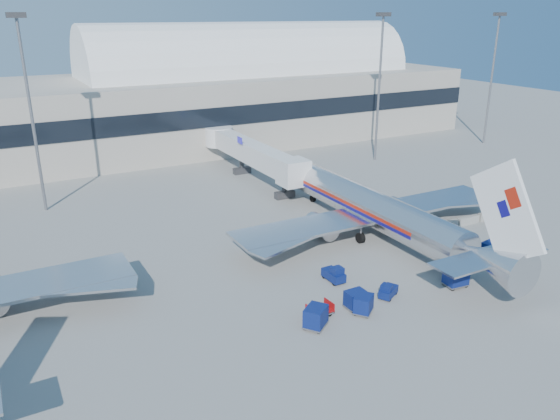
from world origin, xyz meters
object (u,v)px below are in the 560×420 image
tug_left (334,274)px  cart_train_b (364,304)px  tug_lead (388,291)px  tug_right (468,255)px  barrier_far (488,215)px  cart_train_a (356,299)px  cart_solo_far (491,249)px  ramp_worker (530,256)px  barrier_mid (468,220)px  airliner_main (376,209)px  cart_solo_near (456,277)px  barrier_near (446,225)px  cart_open_red (320,311)px  cart_train_c (316,317)px  mast_west (27,86)px  mast_far_east (494,60)px  mast_east (380,66)px  jetbridge_near (248,151)px

tug_left → cart_train_b: bearing=168.6°
tug_lead → tug_right: size_ratio=1.03×
barrier_far → cart_train_a: 27.12m
cart_solo_far → ramp_worker: size_ratio=1.15×
barrier_mid → tug_lead: (-18.80, -8.91, 0.15)m
tug_lead → cart_train_b: cart_train_b is taller
ramp_worker → tug_lead: bearing=64.0°
airliner_main → cart_solo_near: size_ratio=17.83×
barrier_near → tug_left: size_ratio=1.29×
cart_train_b → cart_open_red: bearing=120.3°
cart_open_red → ramp_worker: 22.49m
tug_right → cart_train_c: (-19.20, -2.99, 0.29)m
mast_west → cart_solo_near: bearing=-52.9°
barrier_mid → cart_solo_far: bearing=-123.2°
mast_far_east → barrier_mid: 46.10m
cart_train_b → cart_train_c: 4.45m
barrier_near → cart_train_c: bearing=-156.9°
mast_west → tug_right: mast_west is taller
mast_west → tug_left: mast_west is taller
barrier_near → mast_east: bearing=66.8°
jetbridge_near → ramp_worker: (10.69, -39.20, -3.05)m
barrier_near → tug_right: 8.09m
barrier_near → cart_solo_near: size_ratio=1.44×
mast_west → tug_right: 50.71m
mast_far_east → barrier_mid: bearing=-140.3°
jetbridge_near → cart_solo_far: bearing=-76.4°
tug_left → barrier_near: bearing=-77.4°
cart_train_a → cart_open_red: (-3.17, 0.37, -0.43)m
airliner_main → cart_train_b: airliner_main is taller
mast_west → cart_solo_far: 52.72m
mast_west → cart_solo_near: 49.90m
jetbridge_near → mast_east: size_ratio=1.22×
tug_lead → cart_train_c: size_ratio=0.93×
jetbridge_near → ramp_worker: size_ratio=15.63×
airliner_main → jetbridge_near: bearing=95.2°
tug_lead → barrier_mid: bearing=-3.2°
cart_solo_far → mast_west: bearing=126.1°
mast_far_east → tug_lead: mast_far_east is taller
mast_east → cart_solo_near: (-21.07, -38.22, -13.87)m
barrier_far → cart_train_b: cart_train_b is taller
jetbridge_near → mast_west: (-27.60, -0.81, 10.86)m
airliner_main → mast_far_east: size_ratio=1.65×
cart_solo_near → mast_west: bearing=132.6°
cart_train_b → cart_open_red: 3.53m
mast_east → mast_far_east: (25.00, 0.00, 0.00)m
jetbridge_near → mast_west: bearing=-178.3°
mast_west → mast_far_east: (75.00, 0.00, 0.00)m
barrier_far → ramp_worker: (-6.31, -10.39, 0.43)m
mast_east → mast_far_east: 25.00m
barrier_mid → tug_left: bearing=-168.4°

